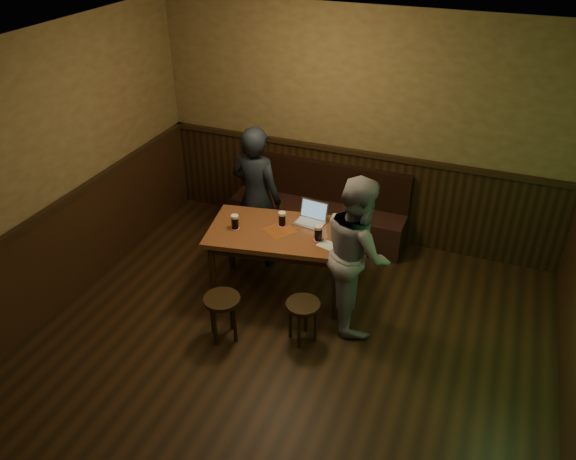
% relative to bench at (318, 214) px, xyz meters
% --- Properties ---
extents(room, '(5.04, 6.04, 2.84)m').
position_rel_bench_xyz_m(room, '(0.40, -2.53, 0.89)').
color(room, black).
rests_on(room, ground).
extents(bench, '(2.20, 0.50, 0.95)m').
position_rel_bench_xyz_m(bench, '(0.00, 0.00, 0.00)').
color(bench, black).
rests_on(bench, ground).
extents(pub_table, '(1.60, 1.10, 0.80)m').
position_rel_bench_xyz_m(pub_table, '(0.00, -1.27, 0.38)').
color(pub_table, maroon).
rests_on(pub_table, ground).
extents(stool_left, '(0.41, 0.41, 0.49)m').
position_rel_bench_xyz_m(stool_left, '(-0.24, -2.16, 0.08)').
color(stool_left, black).
rests_on(stool_left, ground).
extents(stool_right, '(0.36, 0.36, 0.45)m').
position_rel_bench_xyz_m(stool_right, '(0.50, -1.91, 0.05)').
color(stool_right, black).
rests_on(stool_right, ground).
extents(pint_left, '(0.10, 0.10, 0.16)m').
position_rel_bench_xyz_m(pint_left, '(-0.45, -1.41, 0.56)').
color(pint_left, '#A61433').
rests_on(pint_left, pub_table).
extents(pint_mid, '(0.10, 0.10, 0.16)m').
position_rel_bench_xyz_m(pint_mid, '(-0.02, -1.17, 0.56)').
color(pint_mid, '#A61433').
rests_on(pint_mid, pub_table).
extents(pint_right, '(0.11, 0.11, 0.17)m').
position_rel_bench_xyz_m(pint_right, '(0.43, -1.30, 0.56)').
color(pint_right, '#A61433').
rests_on(pint_right, pub_table).
extents(laptop, '(0.33, 0.28, 0.22)m').
position_rel_bench_xyz_m(laptop, '(0.25, -0.98, 0.54)').
color(laptop, silver).
rests_on(laptop, pub_table).
extents(menu, '(0.25, 0.20, 0.00)m').
position_rel_bench_xyz_m(menu, '(0.57, -1.36, 0.48)').
color(menu, silver).
rests_on(menu, pub_table).
extents(person_suit, '(0.67, 0.49, 1.69)m').
position_rel_bench_xyz_m(person_suit, '(-0.48, -0.79, 0.54)').
color(person_suit, black).
rests_on(person_suit, ground).
extents(person_grey, '(0.92, 0.99, 1.62)m').
position_rel_bench_xyz_m(person_grey, '(0.87, -1.41, 0.50)').
color(person_grey, gray).
rests_on(person_grey, ground).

